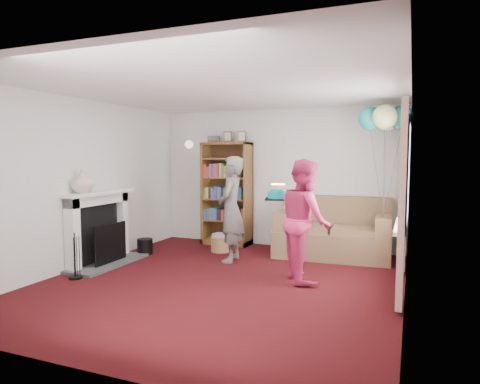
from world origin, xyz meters
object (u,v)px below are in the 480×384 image
at_px(person_striped, 231,209).
at_px(person_magenta, 305,220).
at_px(bookcase, 227,195).
at_px(birthday_cake, 278,195).
at_px(sofa, 333,234).

relative_size(person_striped, person_magenta, 1.02).
distance_m(bookcase, person_striped, 1.33).
xyz_separation_m(bookcase, birthday_cake, (1.48, -1.63, 0.19)).
relative_size(person_striped, birthday_cake, 4.79).
distance_m(sofa, person_striped, 1.79).
height_order(bookcase, birthday_cake, bookcase).
bearing_deg(birthday_cake, bookcase, 132.32).
height_order(person_magenta, birthday_cake, person_magenta).
distance_m(bookcase, birthday_cake, 2.21).
height_order(bookcase, person_striped, bookcase).
xyz_separation_m(sofa, birthday_cake, (-0.54, -1.40, 0.76)).
distance_m(sofa, person_magenta, 1.62).
bearing_deg(birthday_cake, person_magenta, -19.94).
distance_m(person_striped, person_magenta, 1.44).
distance_m(person_magenta, birthday_cake, 0.54).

